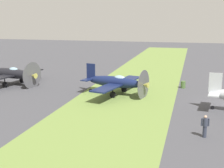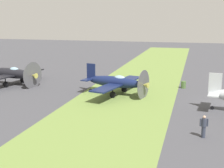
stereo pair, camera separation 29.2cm
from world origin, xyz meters
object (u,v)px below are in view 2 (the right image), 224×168
object	(u,v)px
ground_crew_chief	(204,126)
airplane_wingman	(116,82)
airplane_trail	(12,73)
fuel_drum	(183,85)

from	to	relation	value
ground_crew_chief	airplane_wingman	bearing A→B (deg)	-58.82
airplane_trail	ground_crew_chief	bearing A→B (deg)	74.13
airplane_wingman	ground_crew_chief	distance (m)	14.96
airplane_wingman	airplane_trail	world-z (taller)	airplane_trail
ground_crew_chief	airplane_trail	bearing A→B (deg)	-37.47
airplane_trail	fuel_drum	world-z (taller)	airplane_trail
ground_crew_chief	fuel_drum	world-z (taller)	ground_crew_chief
airplane_trail	fuel_drum	xyz separation A→B (m)	(-3.71, 22.16, -1.11)
ground_crew_chief	fuel_drum	bearing A→B (deg)	-91.62
ground_crew_chief	fuel_drum	distance (m)	17.05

